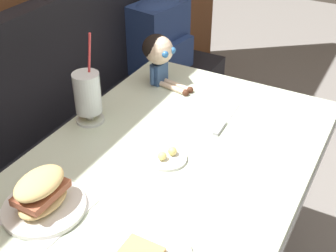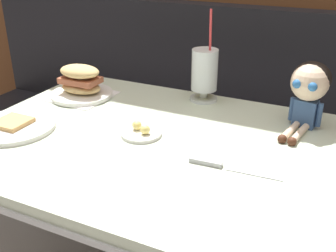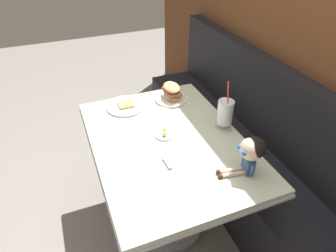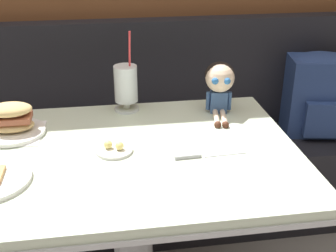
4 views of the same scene
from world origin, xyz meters
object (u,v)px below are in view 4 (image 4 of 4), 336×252
object	(u,v)px
butter_knife	(198,155)
seated_doll	(220,81)
sandwich_plate	(12,122)
butter_saucer	(114,149)
backpack	(319,93)
milkshake_glass	(126,86)

from	to	relation	value
butter_knife	seated_doll	world-z (taller)	seated_doll
sandwich_plate	seated_doll	size ratio (longest dim) A/B	0.97
butter_saucer	seated_doll	bearing A→B (deg)	32.51
butter_saucer	backpack	world-z (taller)	backpack
sandwich_plate	backpack	distance (m)	1.42
sandwich_plate	butter_knife	world-z (taller)	sandwich_plate
sandwich_plate	seated_doll	xyz separation A→B (m)	(0.76, 0.08, 0.08)
butter_saucer	butter_knife	size ratio (longest dim) A/B	0.51
butter_saucer	sandwich_plate	bearing A→B (deg)	152.22
butter_saucer	seated_doll	distance (m)	0.51
milkshake_glass	seated_doll	xyz separation A→B (m)	(0.35, -0.07, 0.03)
milkshake_glass	butter_knife	world-z (taller)	milkshake_glass
sandwich_plate	seated_doll	bearing A→B (deg)	6.31
milkshake_glass	seated_doll	bearing A→B (deg)	-11.66
milkshake_glass	backpack	world-z (taller)	milkshake_glass
milkshake_glass	backpack	distance (m)	1.00
butter_knife	backpack	size ratio (longest dim) A/B	0.58
milkshake_glass	backpack	size ratio (longest dim) A/B	0.78
seated_doll	milkshake_glass	bearing A→B (deg)	168.34
milkshake_glass	butter_saucer	world-z (taller)	milkshake_glass
butter_saucer	seated_doll	world-z (taller)	seated_doll
sandwich_plate	backpack	size ratio (longest dim) A/B	0.54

